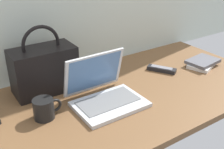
# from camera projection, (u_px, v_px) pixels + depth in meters

# --- Properties ---
(desk) EXTENTS (1.60, 0.76, 0.03)m
(desk) POSITION_uv_depth(u_px,v_px,m) (121.00, 97.00, 1.37)
(desk) COLOR brown
(desk) RESTS_ON ground
(laptop) EXTENTS (0.31, 0.27, 0.21)m
(laptop) POSITION_uv_depth(u_px,v_px,m) (104.00, 93.00, 1.29)
(laptop) COLOR silver
(laptop) RESTS_ON desk
(coffee_mug) EXTENTS (0.12, 0.09, 0.09)m
(coffee_mug) POSITION_uv_depth(u_px,v_px,m) (44.00, 109.00, 1.17)
(coffee_mug) COLOR black
(coffee_mug) RESTS_ON desk
(remote_control_near) EXTENTS (0.12, 0.16, 0.02)m
(remote_control_near) POSITION_uv_depth(u_px,v_px,m) (162.00, 69.00, 1.59)
(remote_control_near) COLOR black
(remote_control_near) RESTS_ON desk
(handbag) EXTENTS (0.30, 0.16, 0.33)m
(handbag) POSITION_uv_depth(u_px,v_px,m) (44.00, 69.00, 1.35)
(handbag) COLOR black
(handbag) RESTS_ON desk
(book_stack) EXTENTS (0.22, 0.18, 0.04)m
(book_stack) POSITION_uv_depth(u_px,v_px,m) (203.00, 63.00, 1.66)
(book_stack) COLOR silver
(book_stack) RESTS_ON desk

